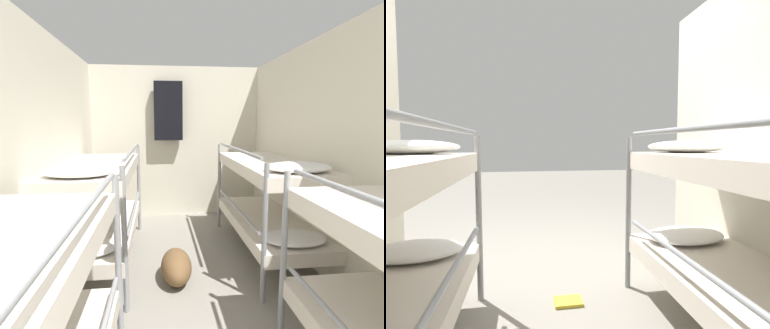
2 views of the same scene
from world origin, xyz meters
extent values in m
cube|color=beige|center=(-1.35, 2.68, 1.20)|extent=(0.06, 5.49, 2.40)
cube|color=beige|center=(1.35, 2.68, 1.20)|extent=(0.06, 5.49, 2.40)
cube|color=beige|center=(0.00, 5.40, 1.20)|extent=(2.77, 0.06, 2.40)
cylinder|color=gray|center=(-0.58, 2.44, 0.61)|extent=(0.04, 0.04, 1.22)
cylinder|color=gray|center=(-0.58, 1.51, 1.24)|extent=(0.03, 1.63, 0.03)
cylinder|color=gray|center=(0.58, 2.44, 0.61)|extent=(0.04, 0.04, 1.22)
cylinder|color=gray|center=(-0.58, 2.83, 0.61)|extent=(0.04, 0.04, 1.22)
cylinder|color=gray|center=(-0.58, 4.71, 0.61)|extent=(0.04, 0.04, 1.22)
cube|color=silver|center=(-0.95, 3.77, 0.37)|extent=(0.75, 1.92, 0.13)
ellipsoid|color=white|center=(-0.95, 3.05, 0.48)|extent=(0.60, 0.40, 0.09)
cylinder|color=gray|center=(-0.58, 3.77, 0.57)|extent=(0.03, 1.63, 0.03)
cube|color=silver|center=(-0.95, 3.77, 1.04)|extent=(0.75, 1.92, 0.13)
ellipsoid|color=white|center=(-0.95, 3.05, 1.15)|extent=(0.60, 0.40, 0.09)
cylinder|color=gray|center=(-0.58, 3.77, 1.24)|extent=(0.03, 1.63, 0.03)
cylinder|color=gray|center=(0.58, 2.83, 0.61)|extent=(0.04, 0.04, 1.22)
cylinder|color=gray|center=(0.58, 4.71, 0.61)|extent=(0.04, 0.04, 1.22)
cube|color=silver|center=(0.95, 3.77, 0.37)|extent=(0.75, 1.92, 0.13)
ellipsoid|color=white|center=(0.95, 3.05, 0.48)|extent=(0.60, 0.40, 0.09)
cylinder|color=gray|center=(0.58, 3.77, 0.57)|extent=(0.03, 1.63, 0.03)
cube|color=silver|center=(0.95, 3.77, 1.04)|extent=(0.75, 1.92, 0.13)
ellipsoid|color=white|center=(0.95, 3.05, 1.15)|extent=(0.60, 0.40, 0.09)
cylinder|color=gray|center=(0.58, 3.77, 1.24)|extent=(0.03, 1.63, 0.03)
ellipsoid|color=brown|center=(-0.14, 3.27, 0.15)|extent=(0.30, 0.56, 0.30)
cube|color=black|center=(-0.13, 5.25, 1.70)|extent=(0.44, 0.12, 0.90)
camera|label=1|loc=(-0.30, 0.52, 1.57)|focal=28.00mm
camera|label=2|loc=(0.24, 2.84, 1.17)|focal=28.00mm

